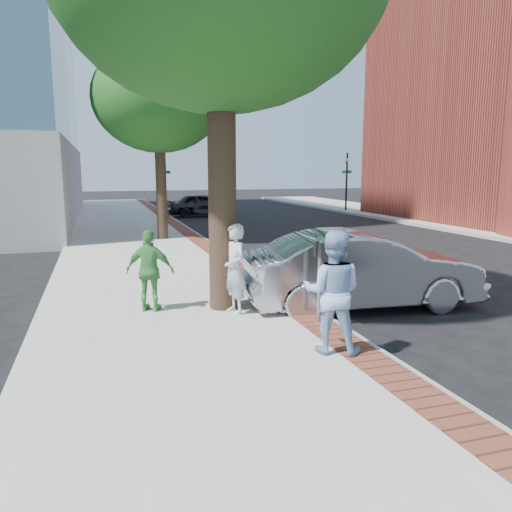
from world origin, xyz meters
name	(u,v)px	position (x,y,z in m)	size (l,w,h in m)	color
ground	(288,344)	(0.00, 0.00, 0.00)	(120.00, 120.00, 0.00)	black
sidewalk	(146,259)	(-1.50, 8.00, 0.07)	(5.00, 60.00, 0.15)	#9E9991
brick_strip	(217,253)	(0.70, 8.00, 0.15)	(0.60, 60.00, 0.01)	brown
curb	(228,255)	(1.05, 8.00, 0.07)	(0.10, 60.00, 0.15)	gray
signal_near	(165,178)	(0.90, 22.00, 2.25)	(0.70, 0.15, 3.80)	black
signal_far	(347,177)	(12.50, 22.00, 2.25)	(0.70, 0.15, 3.80)	black
tree_far	(158,99)	(-0.50, 12.00, 5.30)	(4.80, 4.80, 7.14)	black
parking_meter	(320,262)	(0.75, 0.49, 1.21)	(0.12, 0.32, 1.47)	gray
person_gray	(235,269)	(-0.49, 1.47, 0.97)	(0.60, 0.39, 1.65)	#B6B7BC
person_officer	(332,292)	(0.33, -0.85, 1.04)	(0.86, 0.67, 1.77)	#89ABD3
person_green	(150,271)	(-1.94, 2.08, 0.91)	(0.89, 0.37, 1.52)	#449746
sedan_silver	(361,270)	(2.15, 1.55, 0.78)	(1.64, 4.71, 1.55)	#A3A5AA
bg_car	(202,205)	(3.08, 22.07, 0.69)	(1.62, 4.03, 1.37)	black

